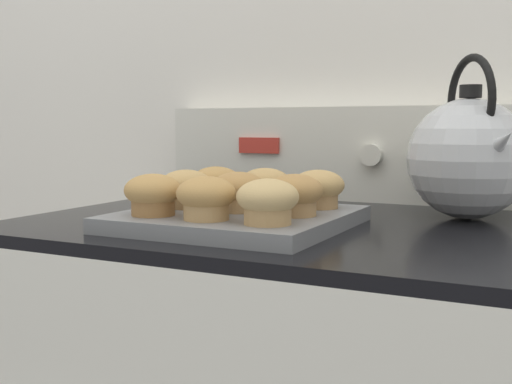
{
  "coord_description": "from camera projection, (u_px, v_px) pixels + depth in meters",
  "views": [
    {
      "loc": [
        0.41,
        -0.58,
        1.07
      ],
      "look_at": [
        0.0,
        0.23,
        0.97
      ],
      "focal_mm": 45.0,
      "sensor_mm": 36.0,
      "label": 1
    }
  ],
  "objects": [
    {
      "name": "muffin_r0_c0",
      "position": [
        153.0,
        194.0,
        0.89
      ],
      "size": [
        0.08,
        0.08,
        0.06
      ],
      "color": "olive",
      "rests_on": "muffin_pan"
    },
    {
      "name": "muffin_r1_c2",
      "position": [
        295.0,
        194.0,
        0.88
      ],
      "size": [
        0.08,
        0.08,
        0.06
      ],
      "color": "#A37A4C",
      "rests_on": "muffin_pan"
    },
    {
      "name": "muffin_r0_c1",
      "position": [
        206.0,
        197.0,
        0.84
      ],
      "size": [
        0.08,
        0.08,
        0.06
      ],
      "color": "tan",
      "rests_on": "muffin_pan"
    },
    {
      "name": "muffin_r1_c0",
      "position": [
        186.0,
        188.0,
        0.97
      ],
      "size": [
        0.08,
        0.08,
        0.06
      ],
      "color": "tan",
      "rests_on": "muffin_pan"
    },
    {
      "name": "control_panel",
      "position": [
        343.0,
        154.0,
        1.26
      ],
      "size": [
        0.75,
        0.07,
        0.18
      ],
      "color": "silver",
      "rests_on": "stove_range"
    },
    {
      "name": "muffin_r2_c1",
      "position": [
        265.0,
        186.0,
        1.01
      ],
      "size": [
        0.08,
        0.08,
        0.06
      ],
      "color": "olive",
      "rests_on": "muffin_pan"
    },
    {
      "name": "muffin_r0_c2",
      "position": [
        268.0,
        201.0,
        0.81
      ],
      "size": [
        0.08,
        0.08,
        0.06
      ],
      "color": "tan",
      "rests_on": "muffin_pan"
    },
    {
      "name": "muffin_r1_c1",
      "position": [
        238.0,
        191.0,
        0.92
      ],
      "size": [
        0.08,
        0.08,
        0.06
      ],
      "color": "tan",
      "rests_on": "muffin_pan"
    },
    {
      "name": "tea_kettle",
      "position": [
        469.0,
        156.0,
        1.0
      ],
      "size": [
        0.19,
        0.21,
        0.26
      ],
      "color": "silver",
      "rests_on": "stove_range"
    },
    {
      "name": "wall_back",
      "position": [
        353.0,
        59.0,
        1.29
      ],
      "size": [
        8.0,
        0.05,
        2.4
      ],
      "color": "white",
      "rests_on": "ground_plane"
    },
    {
      "name": "muffin_r2_c2",
      "position": [
        318.0,
        188.0,
        0.97
      ],
      "size": [
        0.08,
        0.08,
        0.06
      ],
      "color": "#A37A4C",
      "rests_on": "muffin_pan"
    },
    {
      "name": "muffin_pan",
      "position": [
        237.0,
        219.0,
        0.93
      ],
      "size": [
        0.31,
        0.31,
        0.02
      ],
      "color": "slate",
      "rests_on": "stove_range"
    },
    {
      "name": "muffin_r2_c0",
      "position": [
        216.0,
        184.0,
        1.04
      ],
      "size": [
        0.08,
        0.08,
        0.06
      ],
      "color": "olive",
      "rests_on": "muffin_pan"
    }
  ]
}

